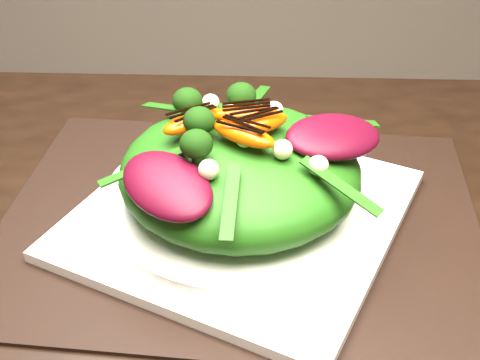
{
  "coord_description": "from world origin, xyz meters",
  "views": [
    {
      "loc": [
        -0.03,
        -0.38,
        1.15
      ],
      "look_at": [
        -0.05,
        0.12,
        0.8
      ],
      "focal_mm": 48.0,
      "sensor_mm": 36.0,
      "label": 1
    }
  ],
  "objects_px": {
    "plate_base": "(240,213)",
    "dining_table": "(294,331)",
    "salad_bowl": "(240,201)",
    "placemat": "(240,219)",
    "orange_segment": "(223,111)",
    "lettuce_mound": "(240,170)"
  },
  "relations": [
    {
      "from": "plate_base",
      "to": "lettuce_mound",
      "type": "xyz_separation_m",
      "value": [
        -0.0,
        0.0,
        0.05
      ]
    },
    {
      "from": "dining_table",
      "to": "placemat",
      "type": "height_order",
      "value": "dining_table"
    },
    {
      "from": "dining_table",
      "to": "placemat",
      "type": "bearing_deg",
      "value": 112.37
    },
    {
      "from": "plate_base",
      "to": "orange_segment",
      "type": "bearing_deg",
      "value": 118.03
    },
    {
      "from": "salad_bowl",
      "to": "plate_base",
      "type": "bearing_deg",
      "value": 0.0
    },
    {
      "from": "plate_base",
      "to": "lettuce_mound",
      "type": "distance_m",
      "value": 0.05
    },
    {
      "from": "placemat",
      "to": "salad_bowl",
      "type": "relative_size",
      "value": 1.77
    },
    {
      "from": "plate_base",
      "to": "placemat",
      "type": "bearing_deg",
      "value": 135.0
    },
    {
      "from": "placemat",
      "to": "salad_bowl",
      "type": "xyz_separation_m",
      "value": [
        0.0,
        -0.0,
        0.02
      ]
    },
    {
      "from": "salad_bowl",
      "to": "orange_segment",
      "type": "bearing_deg",
      "value": 118.03
    },
    {
      "from": "plate_base",
      "to": "lettuce_mound",
      "type": "height_order",
      "value": "lettuce_mound"
    },
    {
      "from": "plate_base",
      "to": "dining_table",
      "type": "bearing_deg",
      "value": -67.63
    },
    {
      "from": "salad_bowl",
      "to": "placemat",
      "type": "bearing_deg",
      "value": 126.87
    },
    {
      "from": "placemat",
      "to": "lettuce_mound",
      "type": "bearing_deg",
      "value": -45.0
    },
    {
      "from": "placemat",
      "to": "orange_segment",
      "type": "distance_m",
      "value": 0.11
    },
    {
      "from": "dining_table",
      "to": "placemat",
      "type": "xyz_separation_m",
      "value": [
        -0.05,
        0.12,
        0.02
      ]
    },
    {
      "from": "placemat",
      "to": "orange_segment",
      "type": "bearing_deg",
      "value": 118.03
    },
    {
      "from": "salad_bowl",
      "to": "dining_table",
      "type": "bearing_deg",
      "value": -67.63
    },
    {
      "from": "placemat",
      "to": "lettuce_mound",
      "type": "xyz_separation_m",
      "value": [
        0.0,
        -0.0,
        0.06
      ]
    },
    {
      "from": "placemat",
      "to": "orange_segment",
      "type": "relative_size",
      "value": 7.5
    },
    {
      "from": "dining_table",
      "to": "salad_bowl",
      "type": "relative_size",
      "value": 6.04
    },
    {
      "from": "placemat",
      "to": "orange_segment",
      "type": "xyz_separation_m",
      "value": [
        -0.02,
        0.03,
        0.1
      ]
    }
  ]
}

